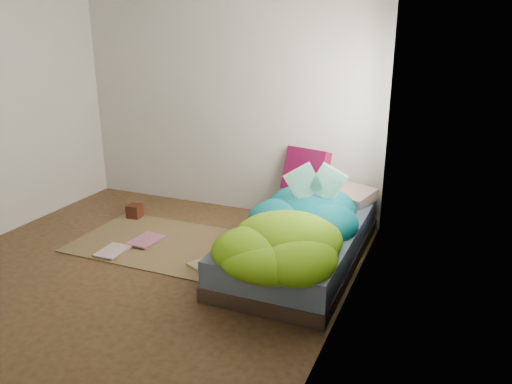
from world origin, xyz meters
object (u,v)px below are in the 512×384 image
at_px(bed, 301,243).
at_px(floor_book_b, 136,238).
at_px(wooden_box, 135,211).
at_px(open_book, 316,172).
at_px(floor_book_a, 102,249).
at_px(pillow_magenta, 306,171).

xyz_separation_m(bed, floor_book_b, (-1.62, -0.21, -0.14)).
bearing_deg(wooden_box, floor_book_b, -53.09).
distance_m(open_book, floor_book_a, 2.11).
height_order(open_book, floor_book_b, open_book).
distance_m(pillow_magenta, floor_book_a, 2.17).
bearing_deg(wooden_box, bed, -8.25).
bearing_deg(wooden_box, open_book, -5.02).
bearing_deg(floor_book_a, bed, 15.79).
height_order(bed, wooden_box, bed).
relative_size(wooden_box, floor_book_a, 0.46).
bearing_deg(floor_book_a, wooden_box, 104.30).
height_order(pillow_magenta, floor_book_b, pillow_magenta).
bearing_deg(open_book, wooden_box, 154.22).
height_order(open_book, wooden_box, open_book).
distance_m(wooden_box, floor_book_b, 0.63).
relative_size(pillow_magenta, wooden_box, 3.25).
bearing_deg(floor_book_b, wooden_box, 132.11).
relative_size(bed, floor_book_b, 6.06).
height_order(floor_book_a, floor_book_b, floor_book_b).
bearing_deg(open_book, floor_book_a, 178.71).
xyz_separation_m(bed, open_book, (0.09, 0.11, 0.64)).
bearing_deg(bed, wooden_box, 171.75).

